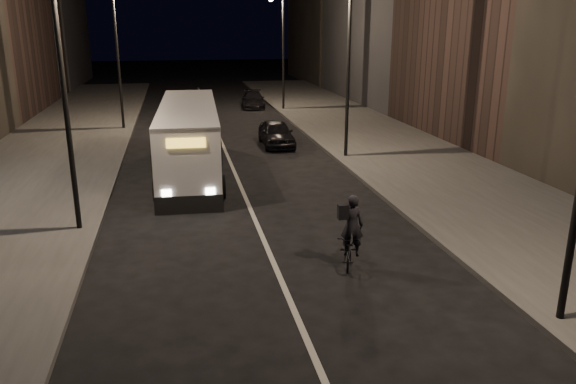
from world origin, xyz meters
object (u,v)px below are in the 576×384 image
streetlight_right_mid (343,45)px  car_far (253,100)px  car_mid (189,109)px  cyclist_on_bicycle (350,241)px  car_near (276,133)px  streetlight_right_far (280,37)px  streetlight_left_far (121,40)px  city_bus (189,137)px  streetlight_left_near (70,59)px

streetlight_right_mid → car_far: (-1.73, 18.06, -4.76)m
car_mid → car_far: car_mid is taller
cyclist_on_bicycle → car_near: size_ratio=0.51×
streetlight_right_far → streetlight_left_far: 12.24m
streetlight_right_far → car_mid: 8.60m
streetlight_right_mid → streetlight_right_far: size_ratio=1.00×
streetlight_right_far → cyclist_on_bicycle: size_ratio=3.97×
streetlight_right_mid → car_mid: 16.02m
car_mid → city_bus: bearing=83.5°
streetlight_left_far → car_mid: bearing=44.1°
streetlight_left_near → streetlight_right_far: bearing=66.0°
city_bus → car_near: 6.87m
streetlight_right_far → car_near: streetlight_right_far is taller
cyclist_on_bicycle → streetlight_left_near: bearing=168.5°
cyclist_on_bicycle → car_near: cyclist_on_bicycle is taller
car_far → streetlight_right_far: bearing=-44.6°
cyclist_on_bicycle → car_mid: size_ratio=0.50×
streetlight_left_near → car_mid: streetlight_left_near is taller
streetlight_right_far → city_bus: 19.13m
streetlight_left_far → cyclist_on_bicycle: 23.71m
streetlight_left_near → car_near: (8.14, 11.61, -4.68)m
streetlight_left_far → city_bus: bearing=-73.1°
streetlight_right_mid → streetlight_left_far: size_ratio=1.00×
streetlight_left_far → car_near: bearing=-38.1°
streetlight_right_far → cyclist_on_bicycle: bearing=-96.8°
streetlight_right_mid → streetlight_right_far: 16.00m
streetlight_left_near → streetlight_right_mid: bearing=36.9°
streetlight_right_far → car_far: 5.47m
cyclist_on_bicycle → car_mid: 26.01m
streetlight_right_far → car_far: size_ratio=1.96×
city_bus → car_near: size_ratio=2.81×
car_near → car_mid: size_ratio=0.97×
streetlight_right_far → car_mid: bearing=-161.5°
city_bus → streetlight_right_mid: bearing=12.7°
streetlight_right_mid → car_near: size_ratio=2.03×
streetlight_left_near → city_bus: (3.43, 6.69, -3.72)m
streetlight_right_mid → cyclist_on_bicycle: (-3.33, -12.06, -4.68)m
streetlight_right_far → car_mid: streetlight_right_far is taller
cyclist_on_bicycle → streetlight_right_mid: bearing=92.0°
cyclist_on_bicycle → car_far: bearing=104.4°
car_near → cyclist_on_bicycle: bearing=-92.3°
streetlight_left_far → city_bus: (3.43, -11.31, -3.72)m
streetlight_left_far → streetlight_left_near: bearing=-90.0°
streetlight_left_far → car_mid: size_ratio=1.98×
streetlight_right_far → car_near: 13.49m
cyclist_on_bicycle → streetlight_left_far: bearing=125.9°
streetlight_right_mid → city_bus: (-7.23, -1.31, -3.72)m
cyclist_on_bicycle → car_mid: bearing=115.2°
streetlight_right_mid → car_near: (-2.52, 3.61, -4.68)m
streetlight_right_mid → car_far: 18.76m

